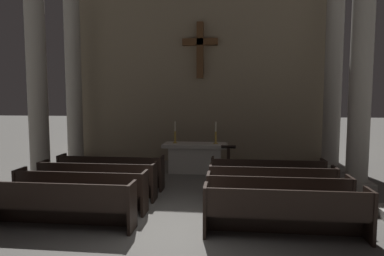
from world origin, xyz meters
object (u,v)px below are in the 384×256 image
(column_left_third, at_px, (73,68))
(altar, at_px, (195,157))
(pew_left_row_2, at_px, (81,191))
(pew_right_row_3, at_px, (272,185))
(pew_right_row_1, at_px, (285,213))
(pew_left_row_1, at_px, (59,205))
(column_right_second, at_px, (362,56))
(candlestick_right, at_px, (216,136))
(pew_right_row_2, at_px, (278,197))
(pew_right_row_4, at_px, (267,176))
(lectern, at_px, (228,164))
(column_right_third, at_px, (334,65))
(pew_left_row_3, at_px, (98,180))
(pew_left_row_4, at_px, (111,172))
(candlestick_left, at_px, (175,136))
(column_left_second, at_px, (36,60))

(column_left_third, bearing_deg, altar, -11.14)
(pew_left_row_2, bearing_deg, pew_right_row_3, 12.48)
(pew_right_row_1, bearing_deg, pew_left_row_1, 180.00)
(pew_right_row_1, relative_size, column_right_second, 0.39)
(pew_left_row_2, distance_m, candlestick_right, 5.18)
(pew_right_row_2, bearing_deg, altar, 116.92)
(candlestick_right, bearing_deg, pew_left_row_1, -118.78)
(pew_right_row_2, bearing_deg, pew_right_row_4, 90.00)
(pew_right_row_3, height_order, lectern, lectern)
(pew_left_row_1, distance_m, column_right_third, 9.79)
(pew_left_row_2, height_order, column_left_third, column_left_third)
(candlestick_right, bearing_deg, column_left_third, 170.26)
(pew_left_row_3, distance_m, column_right_second, 7.84)
(pew_right_row_3, distance_m, pew_right_row_4, 0.95)
(pew_right_row_2, relative_size, candlestick_right, 3.98)
(pew_left_row_3, bearing_deg, pew_left_row_2, -90.00)
(pew_left_row_2, xyz_separation_m, column_left_third, (-2.60, 5.18, 3.23))
(pew_right_row_3, relative_size, pew_right_row_4, 1.00)
(pew_left_row_4, distance_m, candlestick_left, 2.86)
(column_left_second, bearing_deg, pew_left_row_4, -17.81)
(column_left_third, height_order, candlestick_right, column_left_third)
(pew_right_row_4, relative_size, column_right_second, 0.39)
(pew_left_row_4, height_order, candlestick_right, candlestick_right)
(column_left_second, distance_m, column_right_second, 9.51)
(pew_left_row_4, bearing_deg, pew_left_row_3, -90.00)
(column_left_third, bearing_deg, pew_right_row_4, -25.35)
(column_left_third, bearing_deg, pew_left_row_1, -67.07)
(pew_left_row_3, bearing_deg, column_left_third, 121.55)
(pew_right_row_4, relative_size, candlestick_right, 3.98)
(column_left_second, bearing_deg, pew_left_row_3, -34.57)
(altar, bearing_deg, pew_right_row_2, -63.08)
(candlestick_left, bearing_deg, pew_left_row_3, -113.87)
(column_right_second, bearing_deg, column_left_second, 180.00)
(pew_right_row_4, bearing_deg, column_right_second, 17.81)
(column_left_second, relative_size, lectern, 6.59)
(column_left_third, bearing_deg, lectern, -19.95)
(column_left_second, relative_size, column_right_third, 1.00)
(pew_left_row_2, distance_m, candlestick_left, 4.56)
(pew_left_row_3, bearing_deg, lectern, 32.47)
(pew_left_row_3, height_order, column_left_third, column_left_third)
(column_left_third, bearing_deg, column_right_third, 0.00)
(pew_right_row_4, bearing_deg, pew_left_row_1, -146.42)
(pew_right_row_4, height_order, lectern, lectern)
(pew_left_row_3, xyz_separation_m, column_left_second, (-2.60, 1.79, 3.23))
(column_right_second, relative_size, column_right_third, 1.00)
(pew_right_row_4, distance_m, column_right_third, 5.28)
(lectern, bearing_deg, pew_right_row_4, -47.97)
(column_right_second, distance_m, candlestick_right, 4.97)
(column_left_third, xyz_separation_m, candlestick_right, (5.45, -0.94, -2.46))
(pew_left_row_4, xyz_separation_m, candlestick_left, (1.46, 2.34, 0.78))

